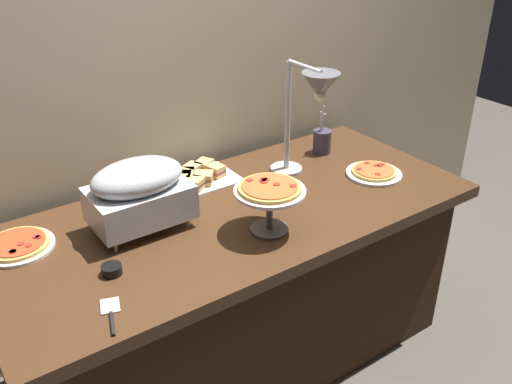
{
  "coord_description": "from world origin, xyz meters",
  "views": [
    {
      "loc": [
        -1.02,
        -1.58,
        1.85
      ],
      "look_at": [
        0.09,
        0.0,
        0.81
      ],
      "focal_mm": 39.28,
      "sensor_mm": 36.0,
      "label": 1
    }
  ],
  "objects_px": {
    "heat_lamp": "(314,96)",
    "sauce_cup_near": "(112,269)",
    "pizza_plate_front": "(374,172)",
    "sandwich_platter": "(197,177)",
    "chafing_dish": "(139,191)",
    "utensil_holder": "(322,141)",
    "pizza_plate_center": "(18,245)",
    "serving_spatula": "(111,314)",
    "pizza_plate_raised_stand": "(270,194)"
  },
  "relations": [
    {
      "from": "sauce_cup_near",
      "to": "serving_spatula",
      "type": "relative_size",
      "value": 0.39
    },
    {
      "from": "chafing_dish",
      "to": "sandwich_platter",
      "type": "height_order",
      "value": "chafing_dish"
    },
    {
      "from": "pizza_plate_front",
      "to": "sauce_cup_near",
      "type": "xyz_separation_m",
      "value": [
        -1.21,
        -0.02,
        0.01
      ]
    },
    {
      "from": "chafing_dish",
      "to": "pizza_plate_center",
      "type": "distance_m",
      "value": 0.45
    },
    {
      "from": "pizza_plate_center",
      "to": "chafing_dish",
      "type": "bearing_deg",
      "value": -16.46
    },
    {
      "from": "serving_spatula",
      "to": "heat_lamp",
      "type": "bearing_deg",
      "value": 17.14
    },
    {
      "from": "chafing_dish",
      "to": "pizza_plate_raised_stand",
      "type": "bearing_deg",
      "value": -36.97
    },
    {
      "from": "heat_lamp",
      "to": "utensil_holder",
      "type": "height_order",
      "value": "heat_lamp"
    },
    {
      "from": "serving_spatula",
      "to": "pizza_plate_front",
      "type": "bearing_deg",
      "value": 9.28
    },
    {
      "from": "pizza_plate_raised_stand",
      "to": "utensil_holder",
      "type": "height_order",
      "value": "utensil_holder"
    },
    {
      "from": "pizza_plate_center",
      "to": "serving_spatula",
      "type": "bearing_deg",
      "value": -75.94
    },
    {
      "from": "pizza_plate_center",
      "to": "pizza_plate_raised_stand",
      "type": "xyz_separation_m",
      "value": [
        0.78,
        -0.4,
        0.14
      ]
    },
    {
      "from": "chafing_dish",
      "to": "pizza_plate_center",
      "type": "relative_size",
      "value": 1.43
    },
    {
      "from": "serving_spatula",
      "to": "sauce_cup_near",
      "type": "bearing_deg",
      "value": 66.75
    },
    {
      "from": "pizza_plate_front",
      "to": "chafing_dish",
      "type": "bearing_deg",
      "value": 169.86
    },
    {
      "from": "pizza_plate_center",
      "to": "sandwich_platter",
      "type": "bearing_deg",
      "value": 6.02
    },
    {
      "from": "heat_lamp",
      "to": "serving_spatula",
      "type": "height_order",
      "value": "heat_lamp"
    },
    {
      "from": "utensil_holder",
      "to": "sandwich_platter",
      "type": "bearing_deg",
      "value": 173.89
    },
    {
      "from": "chafing_dish",
      "to": "serving_spatula",
      "type": "relative_size",
      "value": 2.05
    },
    {
      "from": "utensil_holder",
      "to": "pizza_plate_raised_stand",
      "type": "bearing_deg",
      "value": -145.88
    },
    {
      "from": "pizza_plate_front",
      "to": "utensil_holder",
      "type": "xyz_separation_m",
      "value": [
        -0.03,
        0.31,
        0.05
      ]
    },
    {
      "from": "pizza_plate_front",
      "to": "pizza_plate_raised_stand",
      "type": "bearing_deg",
      "value": -171.16
    },
    {
      "from": "chafing_dish",
      "to": "pizza_plate_center",
      "type": "xyz_separation_m",
      "value": [
        -0.41,
        0.12,
        -0.14
      ]
    },
    {
      "from": "utensil_holder",
      "to": "serving_spatula",
      "type": "xyz_separation_m",
      "value": [
        -1.26,
        -0.53,
        -0.05
      ]
    },
    {
      "from": "heat_lamp",
      "to": "sauce_cup_near",
      "type": "relative_size",
      "value": 7.46
    },
    {
      "from": "sandwich_platter",
      "to": "utensil_holder",
      "type": "xyz_separation_m",
      "value": [
        0.64,
        -0.07,
        0.03
      ]
    },
    {
      "from": "utensil_holder",
      "to": "heat_lamp",
      "type": "bearing_deg",
      "value": -139.92
    },
    {
      "from": "chafing_dish",
      "to": "utensil_holder",
      "type": "distance_m",
      "value": 0.99
    },
    {
      "from": "pizza_plate_front",
      "to": "sandwich_platter",
      "type": "bearing_deg",
      "value": 150.08
    },
    {
      "from": "heat_lamp",
      "to": "pizza_plate_center",
      "type": "relative_size",
      "value": 2.0
    },
    {
      "from": "serving_spatula",
      "to": "chafing_dish",
      "type": "bearing_deg",
      "value": 54.15
    },
    {
      "from": "sandwich_platter",
      "to": "sauce_cup_near",
      "type": "relative_size",
      "value": 4.89
    },
    {
      "from": "sauce_cup_near",
      "to": "serving_spatula",
      "type": "height_order",
      "value": "sauce_cup_near"
    },
    {
      "from": "serving_spatula",
      "to": "pizza_plate_raised_stand",
      "type": "bearing_deg",
      "value": 9.71
    },
    {
      "from": "chafing_dish",
      "to": "utensil_holder",
      "type": "relative_size",
      "value": 1.52
    },
    {
      "from": "pizza_plate_center",
      "to": "serving_spatula",
      "type": "relative_size",
      "value": 1.44
    },
    {
      "from": "pizza_plate_raised_stand",
      "to": "serving_spatula",
      "type": "bearing_deg",
      "value": -170.29
    },
    {
      "from": "chafing_dish",
      "to": "heat_lamp",
      "type": "xyz_separation_m",
      "value": [
        0.73,
        -0.08,
        0.23
      ]
    },
    {
      "from": "pizza_plate_front",
      "to": "utensil_holder",
      "type": "distance_m",
      "value": 0.32
    },
    {
      "from": "sandwich_platter",
      "to": "utensil_holder",
      "type": "relative_size",
      "value": 1.4
    },
    {
      "from": "chafing_dish",
      "to": "heat_lamp",
      "type": "relative_size",
      "value": 0.71
    },
    {
      "from": "pizza_plate_front",
      "to": "sandwich_platter",
      "type": "xyz_separation_m",
      "value": [
        -0.66,
        0.38,
        0.01
      ]
    },
    {
      "from": "chafing_dish",
      "to": "sandwich_platter",
      "type": "bearing_deg",
      "value": 30.26
    },
    {
      "from": "pizza_plate_raised_stand",
      "to": "pizza_plate_front",
      "type": "bearing_deg",
      "value": 8.84
    },
    {
      "from": "pizza_plate_raised_stand",
      "to": "utensil_holder",
      "type": "xyz_separation_m",
      "value": [
        0.61,
        0.41,
        -0.09
      ]
    },
    {
      "from": "pizza_plate_front",
      "to": "sauce_cup_near",
      "type": "bearing_deg",
      "value": -178.88
    },
    {
      "from": "pizza_plate_center",
      "to": "sauce_cup_near",
      "type": "bearing_deg",
      "value": -57.3
    },
    {
      "from": "sauce_cup_near",
      "to": "pizza_plate_raised_stand",
      "type": "bearing_deg",
      "value": -7.5
    },
    {
      "from": "pizza_plate_front",
      "to": "sandwich_platter",
      "type": "height_order",
      "value": "sandwich_platter"
    },
    {
      "from": "chafing_dish",
      "to": "pizza_plate_front",
      "type": "bearing_deg",
      "value": -10.14
    }
  ]
}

